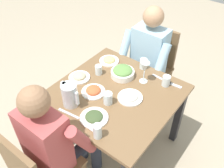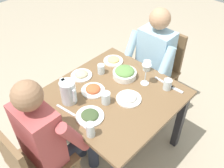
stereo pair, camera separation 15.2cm
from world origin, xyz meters
name	(u,v)px [view 1 (the left image)]	position (x,y,z in m)	size (l,w,h in m)	color
ground_plane	(115,144)	(0.00, 0.00, 0.00)	(8.00, 8.00, 0.00)	tan
dining_table	(115,102)	(0.00, 0.00, 0.59)	(0.95, 0.95, 0.70)	brown
chair_far	(153,64)	(-0.08, 0.77, 0.50)	(0.40, 0.40, 0.88)	brown
diner_near	(57,138)	(-0.08, -0.57, 0.65)	(0.48, 0.53, 1.18)	#B24C4C
diner_far	(144,62)	(-0.08, 0.57, 0.65)	(0.48, 0.53, 1.18)	#9EC6E0
water_pitcher	(70,95)	(-0.19, -0.31, 0.80)	(0.16, 0.12, 0.19)	silver
salad_bowl	(123,72)	(-0.08, 0.21, 0.74)	(0.20, 0.20, 0.09)	white
plate_dolmas	(94,117)	(0.04, -0.31, 0.72)	(0.21, 0.21, 0.04)	white
plate_yoghurt	(130,97)	(0.13, 0.02, 0.72)	(0.20, 0.20, 0.05)	white
plate_beans	(79,77)	(-0.36, -0.04, 0.72)	(0.18, 0.18, 0.05)	white
plate_rice_curry	(93,91)	(-0.14, -0.10, 0.72)	(0.19, 0.19, 0.05)	white
plate_fries	(109,60)	(-0.30, 0.31, 0.72)	(0.18, 0.18, 0.04)	white
water_glass_far_left	(99,70)	(-0.26, 0.11, 0.75)	(0.06, 0.06, 0.09)	silver
water_glass_far_right	(143,63)	(0.00, 0.42, 0.75)	(0.07, 0.07, 0.09)	silver
water_glass_by_pitcher	(166,81)	(0.27, 0.33, 0.75)	(0.07, 0.07, 0.09)	silver
water_glass_near_right	(108,98)	(0.02, -0.12, 0.75)	(0.07, 0.07, 0.10)	silver
water_glass_center	(97,131)	(0.17, -0.41, 0.76)	(0.06, 0.06, 0.11)	silver
wine_glass	(145,68)	(0.10, 0.26, 0.84)	(0.08, 0.08, 0.20)	silver
fork_near	(172,84)	(0.31, 0.37, 0.71)	(0.17, 0.03, 0.01)	silver
knife_near	(69,114)	(-0.13, -0.39, 0.71)	(0.18, 0.02, 0.01)	silver
fork_far	(92,129)	(0.09, -0.40, 0.71)	(0.17, 0.03, 0.01)	silver
knife_far	(162,79)	(0.21, 0.38, 0.71)	(0.18, 0.02, 0.01)	silver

